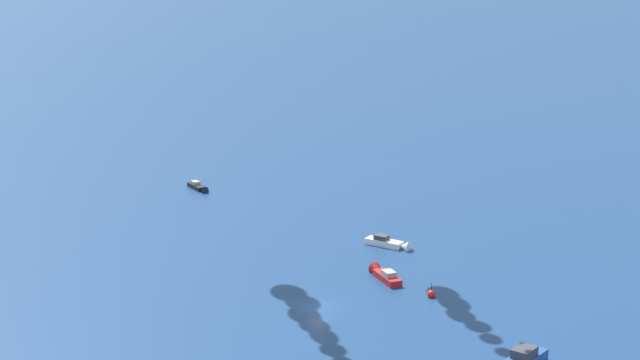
# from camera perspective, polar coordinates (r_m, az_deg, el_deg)

# --- Properties ---
(ground_plane) EXTENTS (2000.00, 2000.00, 0.00)m
(ground_plane) POSITION_cam_1_polar(r_m,az_deg,el_deg) (153.01, -0.10, -6.10)
(ground_plane) COLOR navy
(motorboat_near_centre) EXTENTS (1.61, 5.63, 1.62)m
(motorboat_near_centre) POSITION_cam_1_polar(r_m,az_deg,el_deg) (207.01, -5.86, -0.34)
(motorboat_near_centre) COLOR black
(motorboat_near_centre) RESTS_ON ground_plane
(motorboat_inshore) EXTENTS (3.18, 7.24, 2.04)m
(motorboat_inshore) POSITION_cam_1_polar(r_m,az_deg,el_deg) (162.87, 3.11, -4.58)
(motorboat_inshore) COLOR #B21E1E
(motorboat_inshore) RESTS_ON ground_plane
(motorboat_trailing) EXTENTS (4.50, 7.21, 2.05)m
(motorboat_trailing) POSITION_cam_1_polar(r_m,az_deg,el_deg) (176.03, 3.37, -3.05)
(motorboat_trailing) COLOR white
(motorboat_trailing) RESTS_ON ground_plane
(marker_buoy) EXTENTS (1.10, 1.10, 2.10)m
(marker_buoy) POSITION_cam_1_polar(r_m,az_deg,el_deg) (156.82, 5.38, -5.48)
(marker_buoy) COLOR red
(marker_buoy) RESTS_ON ground_plane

